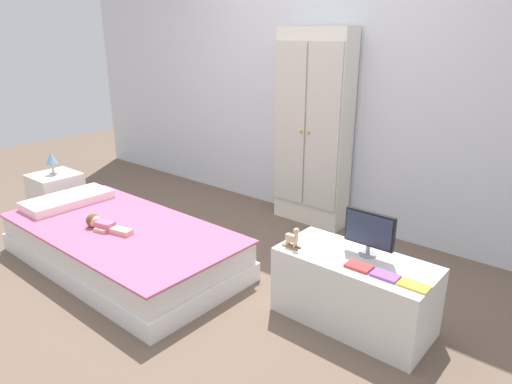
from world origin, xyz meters
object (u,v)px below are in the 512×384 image
Objects in this scene: wardrobe at (313,130)px; tv_monitor at (369,231)px; doll at (101,224)px; book_red at (359,266)px; bed at (122,245)px; book_purple at (385,276)px; rocking_horse_toy at (293,238)px; table_lamp at (51,159)px; tv_stand at (354,290)px; nightstand at (57,196)px; book_yellow at (414,286)px.

wardrobe is 1.54m from tv_monitor.
book_red is (1.77, 0.45, 0.09)m from doll.
bed is 1.76m from book_red.
book_purple is at bearing 10.60° from bed.
rocking_horse_toy reaches higher than book_red.
rocking_horse_toy is at bearing 3.99° from table_lamp.
tv_monitor reaches higher than tv_stand.
bed is 4.39× the size of nightstand.
tv_monitor is (2.87, 0.37, 0.36)m from nightstand.
book_purple is (3.06, 0.20, 0.21)m from nightstand.
tv_stand is 6.74× the size of rocking_horse_toy.
tv_monitor reaches higher than bed.
book_red reaches higher than book_yellow.
book_purple is (0.22, -0.09, 0.21)m from tv_stand.
tv_monitor is at bearing 27.01° from rocking_horse_toy.
nightstand is at bearing -176.01° from rocking_horse_toy.
rocking_horse_toy is at bearing 3.99° from nightstand.
book_purple is (0.56, 0.03, -0.06)m from rocking_horse_toy.
book_yellow reaches higher than tv_stand.
bed is 1.37m from rocking_horse_toy.
rocking_horse_toy is at bearing 17.40° from doll.
tv_monitor is at bearing 7.27° from nightstand.
tv_monitor is at bearing 17.04° from bed.
book_yellow reaches higher than doll.
book_purple is (1.92, 0.45, 0.09)m from doll.
tv_stand is 6.42× the size of book_red.
doll is 1.87m from wardrobe.
nightstand is 1.43× the size of tv_monitor.
table_lamp reaches higher than doll.
table_lamp is 2.92m from book_red.
doll is 2.83× the size of book_red.
nightstand is at bearing 173.21° from bed.
tv_monitor is 0.43m from rocking_horse_toy.
book_red is at bearing 11.51° from bed.
bed is 13.99× the size of rocking_horse_toy.
tv_monitor is at bearing 154.02° from book_yellow.
bed is 1.81m from wardrobe.
tv_monitor is 2.23× the size of rocking_horse_toy.
table_lamp is 1.54× the size of rocking_horse_toy.
book_red is (2.91, 0.20, 0.21)m from nightstand.
wardrobe is at bearing 135.68° from tv_monitor.
book_yellow is at bearing 2.28° from rocking_horse_toy.
book_purple is at bearing 3.79° from nightstand.
nightstand reaches higher than doll.
book_purple is at bearing 0.00° from book_red.
tv_stand is 0.37m from tv_monitor.
wardrobe is at bearing 69.83° from bed.
rocking_horse_toy reaches higher than book_purple.
table_lamp is 0.69× the size of tv_monitor.
rocking_horse_toy is 0.72m from book_yellow.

